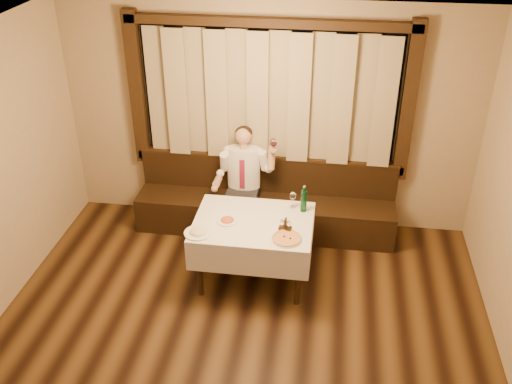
# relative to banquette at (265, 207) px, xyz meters

# --- Properties ---
(room) EXTENTS (5.01, 6.01, 2.81)m
(room) POSITION_rel_banquette_xyz_m (-0.00, -1.75, 1.19)
(room) COLOR black
(room) RESTS_ON ground
(banquette) EXTENTS (3.20, 0.61, 0.94)m
(banquette) POSITION_rel_banquette_xyz_m (0.00, 0.00, 0.00)
(banquette) COLOR black
(banquette) RESTS_ON ground
(dining_table) EXTENTS (1.27, 0.97, 0.76)m
(dining_table) POSITION_rel_banquette_xyz_m (0.00, -1.02, 0.34)
(dining_table) COLOR black
(dining_table) RESTS_ON ground
(pizza) EXTENTS (0.32, 0.32, 0.03)m
(pizza) POSITION_rel_banquette_xyz_m (0.38, -1.31, 0.46)
(pizza) COLOR white
(pizza) RESTS_ON dining_table
(pasta_red) EXTENTS (0.23, 0.23, 0.08)m
(pasta_red) POSITION_rel_banquette_xyz_m (-0.27, -1.07, 0.48)
(pasta_red) COLOR white
(pasta_red) RESTS_ON dining_table
(pasta_cream) EXTENTS (0.29, 0.29, 0.10)m
(pasta_cream) POSITION_rel_banquette_xyz_m (-0.53, -1.34, 0.49)
(pasta_cream) COLOR white
(pasta_cream) RESTS_ON dining_table
(green_bottle) EXTENTS (0.07, 0.07, 0.31)m
(green_bottle) POSITION_rel_banquette_xyz_m (0.51, -0.74, 0.58)
(green_bottle) COLOR #114F28
(green_bottle) RESTS_ON dining_table
(table_wine_glass) EXTENTS (0.07, 0.07, 0.19)m
(table_wine_glass) POSITION_rel_banquette_xyz_m (0.39, -0.69, 0.59)
(table_wine_glass) COLOR white
(table_wine_glass) RESTS_ON dining_table
(cruet_caddy) EXTENTS (0.14, 0.09, 0.14)m
(cruet_caddy) POSITION_rel_banquette_xyz_m (0.35, -1.15, 0.50)
(cruet_caddy) COLOR black
(cruet_caddy) RESTS_ON dining_table
(seated_man) EXTENTS (0.75, 0.56, 1.38)m
(seated_man) POSITION_rel_banquette_xyz_m (-0.26, -0.09, 0.50)
(seated_man) COLOR black
(seated_man) RESTS_ON ground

